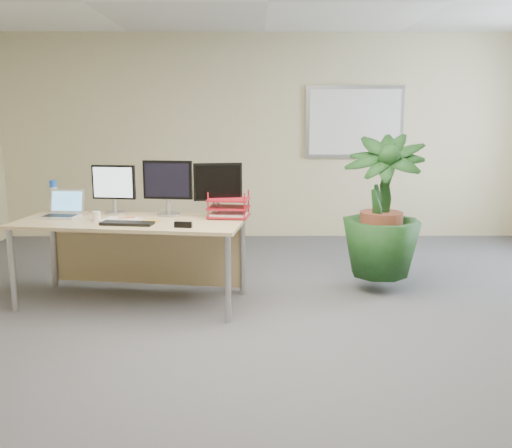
{
  "coord_description": "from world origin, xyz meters",
  "views": [
    {
      "loc": [
        -0.15,
        -3.68,
        1.68
      ],
      "look_at": [
        -0.13,
        0.35,
        0.89
      ],
      "focal_mm": 40.0,
      "sensor_mm": 36.0,
      "label": 1
    }
  ],
  "objects_px": {
    "desk": "(136,235)",
    "monitor_right": "(168,184)",
    "monitor_left": "(114,186)",
    "floor_plant": "(382,213)",
    "laptop": "(63,210)"
  },
  "relations": [
    {
      "from": "desk",
      "to": "monitor_right",
      "type": "height_order",
      "value": "monitor_right"
    },
    {
      "from": "monitor_right",
      "to": "floor_plant",
      "type": "bearing_deg",
      "value": 4.12
    },
    {
      "from": "desk",
      "to": "monitor_left",
      "type": "xyz_separation_m",
      "value": [
        -0.23,
        0.21,
        0.42
      ]
    },
    {
      "from": "laptop",
      "to": "monitor_right",
      "type": "bearing_deg",
      "value": 1.52
    },
    {
      "from": "floor_plant",
      "to": "monitor_right",
      "type": "bearing_deg",
      "value": -175.88
    },
    {
      "from": "monitor_left",
      "to": "laptop",
      "type": "height_order",
      "value": "monitor_left"
    },
    {
      "from": "desk",
      "to": "floor_plant",
      "type": "bearing_deg",
      "value": 6.36
    },
    {
      "from": "monitor_right",
      "to": "laptop",
      "type": "bearing_deg",
      "value": -178.48
    },
    {
      "from": "desk",
      "to": "monitor_right",
      "type": "bearing_deg",
      "value": 21.02
    },
    {
      "from": "floor_plant",
      "to": "desk",
      "type": "bearing_deg",
      "value": -173.64
    },
    {
      "from": "floor_plant",
      "to": "laptop",
      "type": "distance_m",
      "value": 2.93
    },
    {
      "from": "laptop",
      "to": "monitor_left",
      "type": "bearing_deg",
      "value": 16.3
    },
    {
      "from": "laptop",
      "to": "desk",
      "type": "bearing_deg",
      "value": -7.27
    },
    {
      "from": "desk",
      "to": "monitor_left",
      "type": "distance_m",
      "value": 0.52
    },
    {
      "from": "desk",
      "to": "monitor_right",
      "type": "xyz_separation_m",
      "value": [
        0.29,
        0.11,
        0.45
      ]
    }
  ]
}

